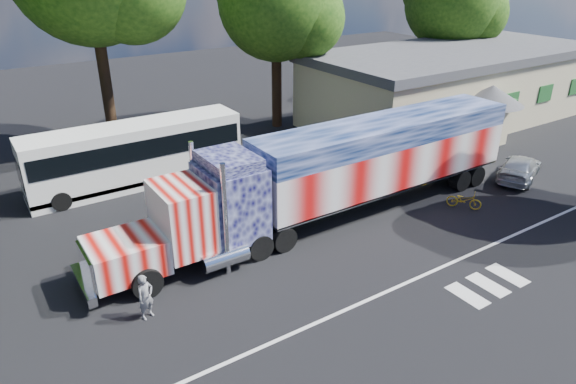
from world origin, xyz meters
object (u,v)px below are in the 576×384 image
coach_bus (136,153)px  bicycle (464,200)px  tree_far_ne (454,3)px  parked_car (520,168)px  tree_ne_a (278,3)px  woman (146,297)px  semi_truck (342,170)px

coach_bus → bicycle: coach_bus is taller
bicycle → tree_far_ne: tree_far_ne is taller
coach_bus → parked_car: (17.94, -11.10, -1.08)m
parked_car → bicycle: (-5.56, -0.77, -0.20)m
parked_car → bicycle: bearing=74.3°
tree_ne_a → bicycle: bearing=-88.7°
coach_bus → woman: 12.05m
coach_bus → woman: (-3.58, -11.47, -0.88)m
parked_car → bicycle: 5.62m
woman → tree_ne_a: size_ratio=0.14×
coach_bus → tree_ne_a: tree_ne_a is taller
semi_truck → bicycle: size_ratio=13.13×
woman → tree_ne_a: tree_ne_a is taller
woman → bicycle: size_ratio=1.02×
parked_car → tree_far_ne: bearing=-59.6°
coach_bus → tree_far_ne: size_ratio=0.97×
semi_truck → tree_far_ne: tree_far_ne is taller
coach_bus → parked_car: size_ratio=2.59×
semi_truck → tree_ne_a: tree_ne_a is taller
bicycle → parked_car: bearing=-27.0°
coach_bus → tree_ne_a: size_ratio=0.92×
semi_truck → parked_car: semi_truck is taller
tree_ne_a → woman: bearing=-134.1°
coach_bus → tree_ne_a: (11.99, 4.58, 6.75)m
semi_truck → coach_bus: bearing=126.2°
tree_far_ne → tree_ne_a: (-17.13, 0.35, 0.69)m
bicycle → tree_ne_a: 18.31m
parked_car → tree_ne_a: size_ratio=0.35×
parked_car → tree_far_ne: 20.27m
semi_truck → tree_ne_a: (5.28, 13.74, 6.08)m
tree_ne_a → coach_bus: bearing=-159.1°
coach_bus → woman: size_ratio=6.76×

